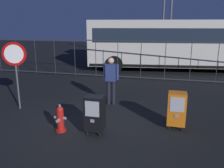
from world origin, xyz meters
name	(u,v)px	position (x,y,z in m)	size (l,w,h in m)	color
ground_plane	(92,124)	(0.00, 0.00, 0.00)	(60.00, 60.00, 0.00)	black
fire_hydrant	(60,119)	(-0.63, -0.66, 0.35)	(0.33, 0.32, 0.75)	red
newspaper_box_primary	(95,113)	(0.30, -0.56, 0.57)	(0.48, 0.42, 1.02)	black
newspaper_box_secondary	(177,109)	(2.34, 0.29, 0.57)	(0.48, 0.42, 1.02)	black
stop_sign	(15,62)	(-2.78, 0.59, 1.60)	(0.71, 0.31, 2.23)	#4C4F54
pedestrian	(111,78)	(0.11, 1.79, 0.95)	(0.55, 0.22, 1.67)	black
fence_barrier	(129,59)	(0.00, 5.90, 1.02)	(18.03, 0.04, 2.00)	#2D2D33
bus_near	(177,42)	(2.37, 8.90, 1.71)	(10.74, 3.92, 3.00)	beige
bus_far	(164,38)	(1.40, 12.94, 1.71)	(10.73, 3.82, 3.00)	gold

